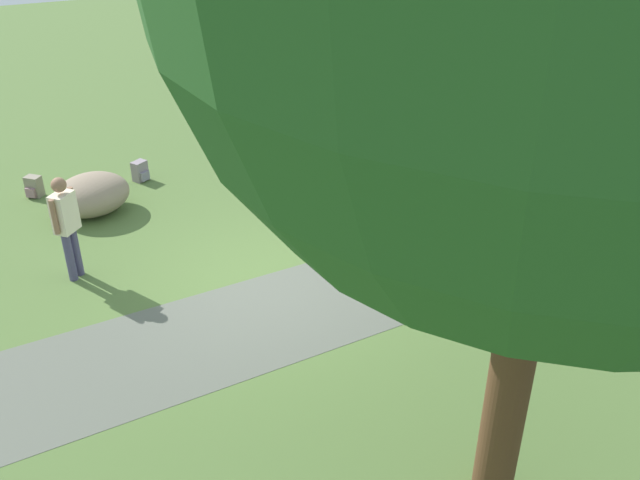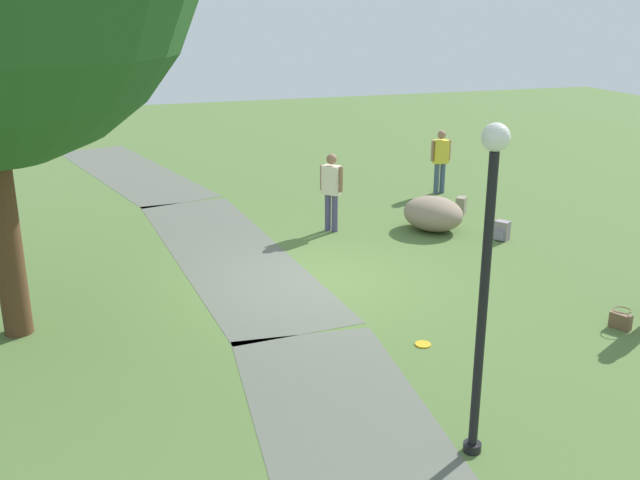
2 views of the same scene
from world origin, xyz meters
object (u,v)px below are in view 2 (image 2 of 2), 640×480
Objects in this scene: handbag_on_grass at (621,320)px; spare_backpack_on_lawn at (461,206)px; lamp_post at (486,261)px; backpack_by_boulder at (502,231)px; frisbee_on_grass at (423,344)px; man_near_boulder at (441,157)px; lawn_boulder at (433,214)px; passerby_on_path at (331,187)px.

spare_backpack_on_lawn reaches higher than handbag_on_grass.
lamp_post is 9.05× the size of backpack_by_boulder.
spare_backpack_on_lawn is 1.74× the size of frisbee_on_grass.
man_near_boulder is 8.28m from handbag_on_grass.
lamp_post is 8.36m from lawn_boulder.
handbag_on_grass reaches higher than frisbee_on_grass.
man_near_boulder is 4.03× the size of spare_backpack_on_lawn.
lamp_post is at bearing 152.42° from spare_backpack_on_lawn.
passerby_on_path is (0.60, 2.10, 0.61)m from lawn_boulder.
passerby_on_path is 7.30× the size of frisbee_on_grass.
handbag_on_grass is 3.10m from frisbee_on_grass.
handbag_on_grass is at bearing -156.72° from passerby_on_path.
lamp_post is 7.97m from backpack_by_boulder.
passerby_on_path reaches higher than spare_backpack_on_lawn.
lawn_boulder is 0.99× the size of passerby_on_path.
frisbee_on_grass is (0.41, 3.07, -0.13)m from handbag_on_grass.
lamp_post is 11.41m from man_near_boulder.
lawn_boulder is 1.03× the size of man_near_boulder.
backpack_by_boulder is at bearing -7.66° from handbag_on_grass.
backpack_by_boulder is at bearing -135.49° from lawn_boulder.
backpack_by_boulder is at bearing -117.90° from passerby_on_path.
man_near_boulder is at bearing -29.25° from lawn_boulder.
backpack_by_boulder reaches higher than frisbee_on_grass.
man_near_boulder reaches higher than backpack_by_boulder.
passerby_on_path is 4.20× the size of backpack_by_boulder.
lamp_post reaches higher than passerby_on_path.
backpack_by_boulder is 1.00× the size of spare_backpack_on_lawn.
passerby_on_path is at bearing 23.28° from handbag_on_grass.
handbag_on_grass is (-5.97, -2.57, -0.83)m from passerby_on_path.
handbag_on_grass is (-5.37, -0.47, -0.22)m from lawn_boulder.
lamp_post is at bearing 166.20° from frisbee_on_grass.
handbag_on_grass is 6.33m from spare_backpack_on_lawn.
spare_backpack_on_lawn is (8.40, -4.39, -2.04)m from lamp_post.
lawn_boulder is at bearing -105.96° from passerby_on_path.
lamp_post is at bearing 119.77° from handbag_on_grass.
man_near_boulder reaches higher than lawn_boulder.
lamp_post is 9.69m from spare_backpack_on_lawn.
lawn_boulder is at bearing 150.75° from man_near_boulder.
handbag_on_grass is 4.34m from backpack_by_boulder.
lamp_post is 9.95× the size of handbag_on_grass.
lawn_boulder is 1.49m from spare_backpack_on_lawn.
spare_backpack_on_lawn is at bearing -6.34° from handbag_on_grass.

